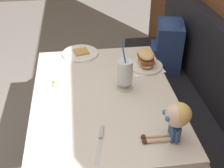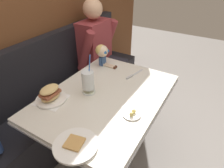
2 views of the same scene
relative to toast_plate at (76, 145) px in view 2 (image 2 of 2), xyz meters
The scene contains 11 objects.
ground_plane 0.90m from the toast_plate, ahead, with size 8.00×8.00×0.00m, color gray.
wood_panel_wall 1.19m from the toast_plate, 63.49° to the left, with size 4.40×0.08×2.40m, color brown.
booth_bench 0.98m from the toast_plate, 56.52° to the left, with size 2.60×0.48×1.00m.
diner_table 0.54m from the toast_plate, 12.93° to the left, with size 1.11×0.81×0.74m.
toast_plate is the anchor object (origin of this frame).
milkshake_glass 0.51m from the toast_plate, 28.15° to the left, with size 0.10×0.10×0.31m.
sandwich_plate 0.47m from the toast_plate, 61.06° to the left, with size 0.23×0.23×0.12m.
butter_saucer 0.41m from the toast_plate, 22.23° to the right, with size 0.12×0.12×0.04m.
butter_knife 0.84m from the toast_plate, ahead, with size 0.23×0.07×0.01m.
seated_doll 0.98m from the toast_plate, 24.26° to the left, with size 0.11×0.22×0.20m.
diner_patron 1.41m from the toast_plate, 29.48° to the left, with size 0.55×0.48×0.81m.
Camera 2 is at (-1.00, -0.47, 1.61)m, focal length 31.21 mm.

